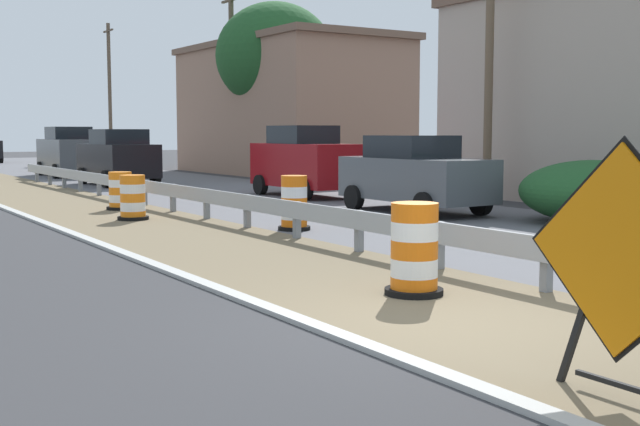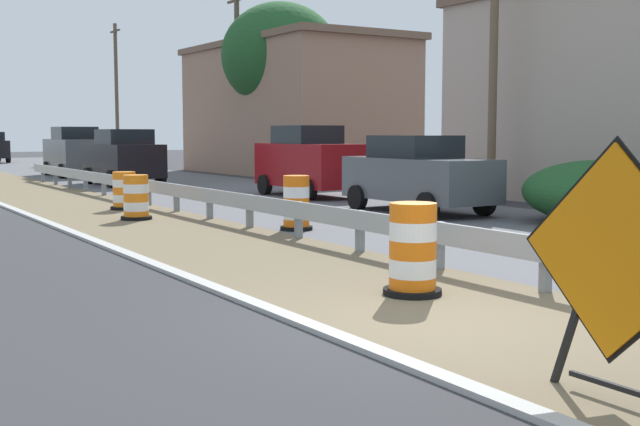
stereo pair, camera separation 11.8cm
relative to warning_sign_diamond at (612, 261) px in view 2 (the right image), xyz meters
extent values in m
plane|color=#333335|center=(0.56, 2.53, -1.06)|extent=(160.00, 160.00, 0.00)
cube|color=#706047|center=(1.14, 2.53, -1.06)|extent=(3.55, 120.00, 0.01)
cube|color=#ADADA8|center=(-0.74, 2.53, -1.06)|extent=(0.20, 120.00, 0.11)
cube|color=#999EA3|center=(2.66, 2.11, -0.51)|extent=(0.08, 57.25, 0.32)
cube|color=slate|center=(2.74, 3.13, -0.71)|extent=(0.12, 0.12, 0.70)
cube|color=slate|center=(2.74, 5.18, -0.71)|extent=(0.12, 0.12, 0.70)
cube|color=slate|center=(2.74, 7.22, -0.71)|extent=(0.12, 0.12, 0.70)
cube|color=slate|center=(2.74, 9.27, -0.71)|extent=(0.12, 0.12, 0.70)
cube|color=slate|center=(2.74, 11.31, -0.71)|extent=(0.12, 0.12, 0.70)
cube|color=slate|center=(2.74, 13.36, -0.71)|extent=(0.12, 0.12, 0.70)
cube|color=slate|center=(2.74, 15.40, -0.71)|extent=(0.12, 0.12, 0.70)
cube|color=slate|center=(2.74, 17.45, -0.71)|extent=(0.12, 0.12, 0.70)
cube|color=slate|center=(2.74, 19.49, -0.71)|extent=(0.12, 0.12, 0.70)
cube|color=slate|center=(2.74, 21.53, -0.71)|extent=(0.12, 0.12, 0.70)
cube|color=slate|center=(2.74, 23.58, -0.71)|extent=(0.12, 0.12, 0.70)
cube|color=slate|center=(2.74, 25.62, -0.71)|extent=(0.12, 0.12, 0.70)
cube|color=slate|center=(2.74, 27.67, -0.71)|extent=(0.12, 0.12, 0.70)
cube|color=slate|center=(2.74, 29.71, -0.71)|extent=(0.12, 0.12, 0.70)
cube|color=black|center=(0.01, 0.35, -0.54)|extent=(0.05, 0.39, 1.06)
cube|color=black|center=(0.01, 0.00, -0.94)|extent=(0.05, 0.72, 0.04)
cube|color=orange|center=(-0.01, 0.00, 0.07)|extent=(0.05, 1.61, 1.60)
cube|color=black|center=(0.01, 0.00, 0.07)|extent=(0.03, 1.70, 1.70)
cylinder|color=orange|center=(1.23, 3.89, -0.94)|extent=(0.58, 0.58, 0.23)
cylinder|color=white|center=(1.23, 3.89, -0.72)|extent=(0.58, 0.58, 0.23)
cylinder|color=orange|center=(1.23, 3.89, -0.49)|extent=(0.58, 0.58, 0.23)
cylinder|color=white|center=(1.23, 3.89, -0.26)|extent=(0.58, 0.58, 0.23)
cylinder|color=orange|center=(1.23, 3.89, -0.03)|extent=(0.58, 0.58, 0.23)
cylinder|color=black|center=(1.23, 3.89, -1.02)|extent=(0.73, 0.73, 0.08)
cylinder|color=orange|center=(3.35, 10.40, -0.95)|extent=(0.53, 0.53, 0.22)
cylinder|color=white|center=(3.35, 10.40, -0.72)|extent=(0.53, 0.53, 0.22)
cylinder|color=orange|center=(3.35, 10.40, -0.50)|extent=(0.53, 0.53, 0.22)
cylinder|color=white|center=(3.35, 10.40, -0.27)|extent=(0.53, 0.53, 0.22)
cylinder|color=orange|center=(3.35, 10.40, -0.05)|extent=(0.53, 0.53, 0.22)
cylinder|color=black|center=(3.35, 10.40, -1.02)|extent=(0.67, 0.67, 0.08)
cylinder|color=orange|center=(1.22, 14.07, -0.96)|extent=(0.57, 0.57, 0.21)
cylinder|color=white|center=(1.22, 14.07, -0.75)|extent=(0.57, 0.57, 0.21)
cylinder|color=orange|center=(1.22, 14.07, -0.54)|extent=(0.57, 0.57, 0.21)
cylinder|color=white|center=(1.22, 14.07, -0.34)|extent=(0.57, 0.57, 0.21)
cylinder|color=orange|center=(1.22, 14.07, -0.13)|extent=(0.57, 0.57, 0.21)
cylinder|color=black|center=(1.22, 14.07, -1.02)|extent=(0.71, 0.71, 0.08)
cylinder|color=orange|center=(1.79, 16.61, -0.96)|extent=(0.59, 0.59, 0.20)
cylinder|color=white|center=(1.79, 16.61, -0.76)|extent=(0.59, 0.59, 0.20)
cylinder|color=orange|center=(1.79, 16.61, -0.57)|extent=(0.59, 0.59, 0.20)
cylinder|color=white|center=(1.79, 16.61, -0.37)|extent=(0.59, 0.59, 0.20)
cylinder|color=orange|center=(1.79, 16.61, -0.17)|extent=(0.59, 0.59, 0.20)
cylinder|color=black|center=(1.79, 16.61, -1.02)|extent=(0.73, 0.73, 0.08)
cube|color=#4C5156|center=(5.00, 33.39, -0.06)|extent=(1.94, 4.73, 1.37)
cube|color=black|center=(4.99, 33.20, 0.91)|extent=(1.69, 2.20, 0.56)
cylinder|color=black|center=(4.14, 34.96, -0.74)|extent=(0.24, 0.65, 0.64)
cylinder|color=black|center=(5.94, 34.91, -0.74)|extent=(0.24, 0.65, 0.64)
cylinder|color=black|center=(4.05, 31.87, -0.74)|extent=(0.24, 0.65, 0.64)
cylinder|color=black|center=(5.85, 31.82, -0.74)|extent=(0.24, 0.65, 0.64)
cube|color=maroon|center=(8.14, 17.79, -0.07)|extent=(1.77, 4.12, 1.33)
cube|color=black|center=(8.14, 17.96, 0.87)|extent=(1.58, 1.90, 0.56)
cylinder|color=black|center=(9.02, 16.44, -0.74)|extent=(0.22, 0.64, 0.64)
cylinder|color=black|center=(7.28, 16.43, -0.74)|extent=(0.22, 0.64, 0.64)
cylinder|color=black|center=(9.00, 19.15, -0.74)|extent=(0.22, 0.64, 0.64)
cylinder|color=black|center=(7.26, 19.14, -0.74)|extent=(0.22, 0.64, 0.64)
cylinder|color=black|center=(5.63, 51.80, -0.74)|extent=(0.23, 0.64, 0.64)
cube|color=silver|center=(8.12, 42.06, -0.11)|extent=(1.89, 4.69, 1.26)
cube|color=black|center=(8.11, 42.25, 0.80)|extent=(1.66, 2.17, 0.56)
cylinder|color=black|center=(9.05, 40.54, -0.74)|extent=(0.23, 0.64, 0.64)
cylinder|color=black|center=(7.24, 40.51, -0.74)|extent=(0.23, 0.64, 0.64)
cylinder|color=black|center=(8.99, 43.62, -0.74)|extent=(0.23, 0.64, 0.64)
cylinder|color=black|center=(7.19, 43.58, -0.74)|extent=(0.23, 0.64, 0.64)
cube|color=black|center=(4.93, 26.21, -0.12)|extent=(2.01, 4.09, 1.24)
cube|color=black|center=(4.94, 26.05, 0.78)|extent=(1.75, 1.91, 0.56)
cylinder|color=black|center=(3.95, 27.51, -0.74)|extent=(0.24, 0.65, 0.64)
cylinder|color=black|center=(5.83, 27.57, -0.74)|extent=(0.24, 0.65, 0.64)
cylinder|color=black|center=(4.03, 24.85, -0.74)|extent=(0.24, 0.65, 0.64)
cylinder|color=black|center=(5.91, 24.92, -0.74)|extent=(0.24, 0.65, 0.64)
cube|color=#4C5156|center=(7.78, 11.93, -0.22)|extent=(1.76, 4.32, 1.05)
cube|color=black|center=(7.78, 12.11, 0.59)|extent=(1.58, 1.99, 0.56)
cylinder|color=black|center=(8.65, 10.50, -0.74)|extent=(0.22, 0.64, 0.64)
cylinder|color=black|center=(6.90, 10.51, -0.74)|extent=(0.22, 0.64, 0.64)
cylinder|color=black|center=(8.66, 13.36, -0.74)|extent=(0.22, 0.64, 0.64)
cylinder|color=black|center=(6.91, 13.36, -0.74)|extent=(0.22, 0.64, 0.64)
cube|color=#93705B|center=(14.83, 30.45, 1.96)|extent=(6.35, 12.40, 6.04)
cube|color=brown|center=(14.83, 30.45, 5.13)|extent=(6.61, 12.90, 0.30)
cylinder|color=brown|center=(11.37, 13.12, 2.65)|extent=(0.24, 0.24, 7.42)
cylinder|color=brown|center=(11.99, 30.72, 3.25)|extent=(0.24, 0.24, 8.62)
cube|color=brown|center=(11.99, 30.72, 7.06)|extent=(0.12, 1.80, 0.10)
cylinder|color=brown|center=(12.46, 50.21, 3.57)|extent=(0.24, 0.24, 9.27)
cube|color=brown|center=(12.46, 50.21, 7.71)|extent=(0.12, 1.80, 0.10)
ellipsoid|color=#1E4C23|center=(9.62, 7.98, -0.36)|extent=(3.26, 3.26, 1.40)
cylinder|color=#4C3D2D|center=(13.46, 29.20, 0.60)|extent=(0.36, 0.36, 3.32)
ellipsoid|color=#1E4C23|center=(13.46, 29.20, 4.44)|extent=(5.47, 5.47, 4.92)
camera|label=1|loc=(-5.04, -3.80, 0.95)|focal=45.35mm
camera|label=2|loc=(-4.94, -3.86, 0.95)|focal=45.35mm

